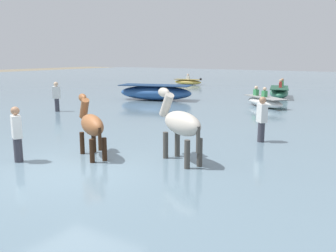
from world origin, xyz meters
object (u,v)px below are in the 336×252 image
object	(u,v)px
horse_trailing_pinto	(180,125)
person_onlooker_right	(57,99)
boat_mid_channel	(188,82)
person_wading_mid	(262,123)
boat_near_port	(264,102)
boat_distant_east	(279,92)
person_spectator_far	(17,138)
boat_far_offshore	(156,92)
horse_lead_chestnut	(91,126)

from	to	relation	value
horse_trailing_pinto	person_onlooker_right	distance (m)	9.59
boat_mid_channel	person_wading_mid	world-z (taller)	person_wading_mid
boat_near_port	boat_distant_east	bearing A→B (deg)	97.60
boat_mid_channel	boat_distant_east	distance (m)	11.07
horse_trailing_pinto	boat_mid_channel	bearing A→B (deg)	119.69
boat_near_port	person_spectator_far	bearing A→B (deg)	-98.07
boat_near_port	boat_mid_channel	bearing A→B (deg)	135.53
boat_near_port	person_onlooker_right	size ratio (longest dim) A/B	1.62
horse_trailing_pinto	boat_far_offshore	world-z (taller)	horse_trailing_pinto
boat_far_offshore	person_wading_mid	xyz separation A→B (m)	(8.48, -6.69, 0.15)
boat_mid_channel	person_spectator_far	size ratio (longest dim) A/B	1.55
boat_distant_east	boat_near_port	world-z (taller)	boat_distant_east
person_onlooker_right	person_wading_mid	world-z (taller)	same
boat_distant_east	person_wading_mid	distance (m)	12.00
boat_mid_channel	boat_near_port	world-z (taller)	boat_near_port
boat_near_port	person_spectator_far	xyz separation A→B (m)	(-1.77, -12.49, 0.31)
horse_trailing_pinto	boat_near_port	xyz separation A→B (m)	(-1.44, 10.34, -0.63)
horse_lead_chestnut	person_onlooker_right	bearing A→B (deg)	145.62
horse_lead_chestnut	horse_trailing_pinto	distance (m)	2.24
boat_mid_channel	horse_trailing_pinto	bearing A→B (deg)	-60.31
person_wading_mid	boat_far_offshore	bearing A→B (deg)	141.74
person_onlooker_right	person_wading_mid	xyz separation A→B (m)	(9.75, -0.74, 0.00)
horse_lead_chestnut	boat_far_offshore	distance (m)	11.90
boat_distant_east	person_onlooker_right	distance (m)	12.83
horse_trailing_pinto	boat_mid_channel	size ratio (longest dim) A/B	0.79
horse_lead_chestnut	person_spectator_far	size ratio (longest dim) A/B	1.12
horse_lead_chestnut	horse_trailing_pinto	bearing A→B (deg)	22.27
boat_far_offshore	person_onlooker_right	bearing A→B (deg)	-102.01
horse_trailing_pinto	boat_far_offshore	xyz separation A→B (m)	(-7.55, 9.72, -0.47)
boat_mid_channel	boat_near_port	xyz separation A→B (m)	(10.11, -9.93, 0.03)
person_spectator_far	horse_trailing_pinto	bearing A→B (deg)	33.78
horse_trailing_pinto	person_spectator_far	xyz separation A→B (m)	(-3.21, -2.15, -0.32)
person_onlooker_right	person_wading_mid	bearing A→B (deg)	-4.32
horse_trailing_pinto	boat_near_port	bearing A→B (deg)	97.94
boat_far_offshore	person_onlooker_right	size ratio (longest dim) A/B	2.71
boat_near_port	person_onlooker_right	bearing A→B (deg)	-138.25
boat_far_offshore	person_spectator_far	world-z (taller)	person_spectator_far
boat_far_offshore	person_onlooker_right	distance (m)	6.09
boat_distant_east	person_onlooker_right	xyz separation A→B (m)	(-6.79, -10.89, 0.25)
boat_mid_channel	boat_distant_east	xyz separation A→B (m)	(9.54, -5.62, 0.08)
boat_mid_channel	person_wading_mid	size ratio (longest dim) A/B	1.55
person_wading_mid	boat_mid_channel	bearing A→B (deg)	125.93
horse_lead_chestnut	boat_far_offshore	bearing A→B (deg)	117.39
boat_far_offshore	person_wading_mid	bearing A→B (deg)	-38.26
boat_near_port	person_wading_mid	distance (m)	7.70
horse_trailing_pinto	boat_near_port	distance (m)	10.46
horse_lead_chestnut	boat_mid_channel	world-z (taller)	horse_lead_chestnut
boat_far_offshore	person_onlooker_right	xyz separation A→B (m)	(-1.27, -5.95, 0.15)
boat_near_port	person_spectator_far	size ratio (longest dim) A/B	1.62
boat_distant_east	boat_near_port	size ratio (longest dim) A/B	1.28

